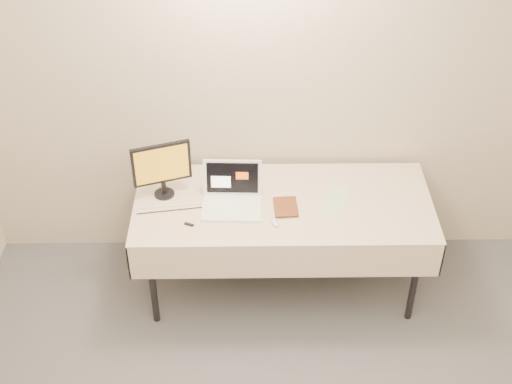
{
  "coord_description": "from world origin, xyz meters",
  "views": [
    {
      "loc": [
        -0.21,
        -1.4,
        3.52
      ],
      "look_at": [
        -0.17,
        1.99,
        0.86
      ],
      "focal_mm": 50.0,
      "sensor_mm": 36.0,
      "label": 1
    }
  ],
  "objects_px": {
    "monitor": "(162,166)",
    "laptop": "(232,196)",
    "table": "(283,210)",
    "book": "(274,197)"
  },
  "relations": [
    {
      "from": "monitor",
      "to": "laptop",
      "type": "bearing_deg",
      "value": -30.53
    },
    {
      "from": "table",
      "to": "monitor",
      "type": "height_order",
      "value": "monitor"
    },
    {
      "from": "laptop",
      "to": "book",
      "type": "height_order",
      "value": "laptop"
    },
    {
      "from": "table",
      "to": "monitor",
      "type": "relative_size",
      "value": 4.93
    },
    {
      "from": "table",
      "to": "laptop",
      "type": "relative_size",
      "value": 4.98
    },
    {
      "from": "monitor",
      "to": "book",
      "type": "xyz_separation_m",
      "value": [
        0.69,
        -0.15,
        -0.12
      ]
    },
    {
      "from": "table",
      "to": "laptop",
      "type": "bearing_deg",
      "value": -178.41
    },
    {
      "from": "laptop",
      "to": "book",
      "type": "xyz_separation_m",
      "value": [
        0.26,
        -0.06,
        0.03
      ]
    },
    {
      "from": "table",
      "to": "book",
      "type": "xyz_separation_m",
      "value": [
        -0.06,
        -0.07,
        0.16
      ]
    },
    {
      "from": "table",
      "to": "book",
      "type": "distance_m",
      "value": 0.18
    }
  ]
}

